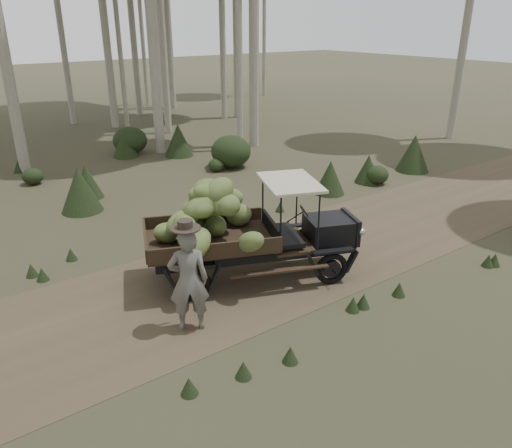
{
  "coord_description": "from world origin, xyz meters",
  "views": [
    {
      "loc": [
        -4.33,
        -7.94,
        5.18
      ],
      "look_at": [
        1.31,
        -0.18,
        1.21
      ],
      "focal_mm": 35.0,
      "sensor_mm": 36.0,
      "label": 1
    }
  ],
  "objects": [
    {
      "name": "farmer",
      "position": [
        -0.81,
        -1.1,
        0.99
      ],
      "size": [
        0.84,
        0.73,
        2.09
      ],
      "rotation": [
        0.0,
        0.0,
        2.67
      ],
      "color": "#635F5A",
      "rests_on": "ground"
    },
    {
      "name": "ground",
      "position": [
        0.0,
        0.0,
        0.0
      ],
      "size": [
        120.0,
        120.0,
        0.0
      ],
      "primitive_type": "plane",
      "color": "#473D2B",
      "rests_on": "ground"
    },
    {
      "name": "undergrowth",
      "position": [
        0.94,
        0.6,
        0.58
      ],
      "size": [
        20.62,
        23.9,
        1.39
      ],
      "color": "#233319",
      "rests_on": "ground"
    },
    {
      "name": "banana_truck",
      "position": [
        0.78,
        0.03,
        1.35
      ],
      "size": [
        4.73,
        3.08,
        2.36
      ],
      "rotation": [
        0.0,
        0.0,
        -0.39
      ],
      "color": "black",
      "rests_on": "ground"
    },
    {
      "name": "dirt_track",
      "position": [
        0.0,
        0.0,
        0.0
      ],
      "size": [
        70.0,
        4.0,
        0.01
      ],
      "primitive_type": "cube",
      "color": "brown",
      "rests_on": "ground"
    }
  ]
}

